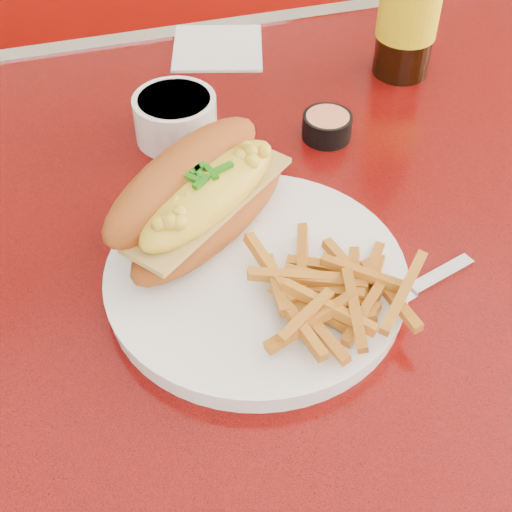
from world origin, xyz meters
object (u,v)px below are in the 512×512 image
object	(u,v)px
knife	(405,295)
booth_bench_far	(154,143)
mac_hoagie	(201,196)
sauce_cup_right	(327,125)
gravy_ramekin	(176,117)
dinner_plate	(256,278)
diner_table	(254,322)
fork	(286,263)

from	to	relation	value
knife	booth_bench_far	bearing A→B (deg)	78.96
mac_hoagie	sauce_cup_right	distance (m)	0.22
mac_hoagie	gravy_ramekin	xyz separation A→B (m)	(0.01, 0.17, -0.03)
dinner_plate	gravy_ramekin	distance (m)	0.25
sauce_cup_right	knife	size ratio (longest dim) A/B	0.35
sauce_cup_right	mac_hoagie	bearing A→B (deg)	-143.87
gravy_ramekin	knife	size ratio (longest dim) A/B	0.52
booth_bench_far	gravy_ramekin	xyz separation A→B (m)	(-0.04, -0.65, 0.51)
booth_bench_far	diner_table	bearing A→B (deg)	-90.00
booth_bench_far	dinner_plate	xyz separation A→B (m)	(-0.02, -0.89, 0.49)
dinner_plate	knife	bearing A→B (deg)	-21.92
diner_table	knife	distance (m)	0.24
diner_table	dinner_plate	world-z (taller)	dinner_plate
mac_hoagie	fork	distance (m)	0.10
dinner_plate	mac_hoagie	xyz separation A→B (m)	(-0.03, 0.07, 0.05)
fork	sauce_cup_right	size ratio (longest dim) A/B	2.10
diner_table	gravy_ramekin	size ratio (longest dim) A/B	12.40
dinner_plate	mac_hoagie	world-z (taller)	mac_hoagie
knife	mac_hoagie	bearing A→B (deg)	125.13
diner_table	fork	xyz separation A→B (m)	(0.01, -0.08, 0.18)
fork	sauce_cup_right	bearing A→B (deg)	-62.96
diner_table	fork	bearing A→B (deg)	-84.99
diner_table	booth_bench_far	xyz separation A→B (m)	(0.00, 0.81, -0.32)
dinner_plate	gravy_ramekin	bearing A→B (deg)	95.14
diner_table	mac_hoagie	distance (m)	0.23
dinner_plate	knife	world-z (taller)	dinner_plate
sauce_cup_right	fork	bearing A→B (deg)	-119.86
knife	dinner_plate	bearing A→B (deg)	140.77
booth_bench_far	knife	bearing A→B (deg)	-83.73
mac_hoagie	gravy_ramekin	bearing A→B (deg)	48.67
booth_bench_far	mac_hoagie	world-z (taller)	booth_bench_far
mac_hoagie	knife	world-z (taller)	mac_hoagie
booth_bench_far	fork	size ratio (longest dim) A/B	8.61
diner_table	sauce_cup_right	world-z (taller)	sauce_cup_right
fork	sauce_cup_right	xyz separation A→B (m)	(0.11, 0.20, -0.00)
booth_bench_far	knife	distance (m)	1.07
gravy_ramekin	sauce_cup_right	xyz separation A→B (m)	(0.16, -0.05, -0.01)
diner_table	dinner_plate	size ratio (longest dim) A/B	3.42
dinner_plate	sauce_cup_right	distance (m)	0.24
mac_hoagie	sauce_cup_right	size ratio (longest dim) A/B	3.43
gravy_ramekin	knife	world-z (taller)	gravy_ramekin
fork	diner_table	bearing A→B (deg)	-28.09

